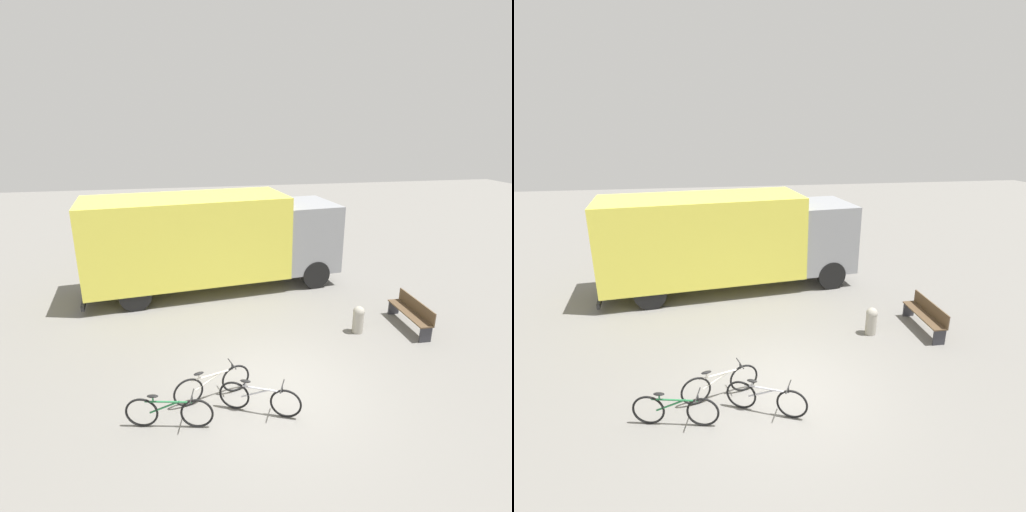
{
  "view_description": "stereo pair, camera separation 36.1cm",
  "coord_description": "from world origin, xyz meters",
  "views": [
    {
      "loc": [
        -1.89,
        -7.3,
        5.66
      ],
      "look_at": [
        0.25,
        4.09,
        1.78
      ],
      "focal_mm": 28.0,
      "sensor_mm": 36.0,
      "label": 1
    },
    {
      "loc": [
        -1.54,
        -7.36,
        5.66
      ],
      "look_at": [
        0.25,
        4.09,
        1.78
      ],
      "focal_mm": 28.0,
      "sensor_mm": 36.0,
      "label": 2
    }
  ],
  "objects": [
    {
      "name": "bicycle_far",
      "position": [
        -0.58,
        -0.68,
        0.35
      ],
      "size": [
        1.59,
        0.77,
        0.74
      ],
      "rotation": [
        0.0,
        0.0,
        -0.43
      ],
      "color": "black",
      "rests_on": "ground"
    },
    {
      "name": "park_bench",
      "position": [
        4.45,
        2.07,
        0.48
      ],
      "size": [
        0.41,
        1.82,
        0.84
      ],
      "rotation": [
        0.0,
        0.0,
        1.56
      ],
      "color": "brown",
      "rests_on": "ground"
    },
    {
      "name": "delivery_truck",
      "position": [
        -0.95,
        6.12,
        1.85
      ],
      "size": [
        9.02,
        3.47,
        3.33
      ],
      "rotation": [
        0.0,
        0.0,
        0.11
      ],
      "color": "#EAE04C",
      "rests_on": "ground"
    },
    {
      "name": "bollard_near_bench",
      "position": [
        2.81,
        2.07,
        0.43
      ],
      "size": [
        0.32,
        0.32,
        0.79
      ],
      "color": "#9E998C",
      "rests_on": "ground"
    },
    {
      "name": "bicycle_near",
      "position": [
        -2.37,
        -0.75,
        0.35
      ],
      "size": [
        1.7,
        0.51,
        0.74
      ],
      "rotation": [
        0.0,
        0.0,
        -0.21
      ],
      "color": "black",
      "rests_on": "ground"
    },
    {
      "name": "ground_plane",
      "position": [
        0.0,
        0.0,
        0.0
      ],
      "size": [
        60.0,
        60.0,
        0.0
      ],
      "primitive_type": "plane",
      "color": "slate"
    },
    {
      "name": "bicycle_middle",
      "position": [
        -1.47,
        -0.04,
        0.35
      ],
      "size": [
        1.67,
        0.6,
        0.74
      ],
      "rotation": [
        0.0,
        0.0,
        0.28
      ],
      "color": "black",
      "rests_on": "ground"
    }
  ]
}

